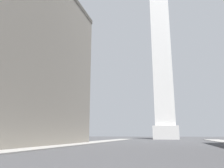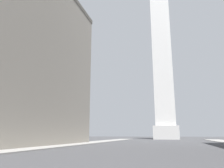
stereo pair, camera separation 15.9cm
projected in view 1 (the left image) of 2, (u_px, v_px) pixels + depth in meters
name	position (u px, v px, depth m)	size (l,w,h in m)	color
sidewalk_left	(59.00, 146.00, 34.07)	(5.00, 103.92, 0.15)	gray
obelisk	(162.00, 51.00, 90.45)	(9.35, 9.35, 73.91)	silver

